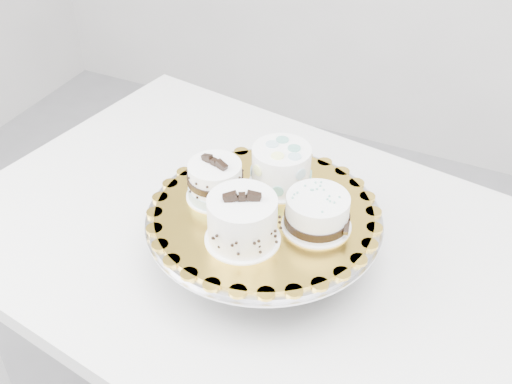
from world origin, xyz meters
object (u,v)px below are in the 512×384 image
at_px(cake_banded, 215,182).
at_px(table, 264,273).
at_px(cake_dots, 281,167).
at_px(cake_ribbon, 318,213).
at_px(cake_swirl, 242,221).
at_px(cake_stand, 264,229).
at_px(cake_board, 264,213).

bearing_deg(cake_banded, table, 49.44).
bearing_deg(cake_dots, cake_ribbon, -44.14).
bearing_deg(cake_ribbon, cake_swirl, -154.31).
relative_size(table, cake_banded, 11.46).
height_order(cake_stand, cake_swirl, cake_swirl).
bearing_deg(cake_stand, cake_board, 0.00).
height_order(table, cake_ribbon, cake_ribbon).
bearing_deg(cake_stand, table, 113.07).
xyz_separation_m(table, cake_stand, (0.02, -0.05, 0.16)).
distance_m(cake_stand, cake_swirl, 0.11).
relative_size(cake_swirl, cake_ribbon, 1.19).
bearing_deg(cake_swirl, table, 70.58).
bearing_deg(cake_dots, cake_swirl, -94.49).
distance_m(cake_swirl, cake_banded, 0.12).
height_order(cake_banded, cake_dots, cake_banded).
distance_m(cake_stand, cake_banded, 0.11).
bearing_deg(cake_board, cake_swirl, -91.24).
bearing_deg(cake_board, cake_banded, 178.87).
bearing_deg(cake_banded, cake_dots, 57.39).
xyz_separation_m(cake_stand, cake_board, (0.00, 0.00, 0.04)).
height_order(table, cake_swirl, cake_swirl).
height_order(cake_board, cake_banded, cake_banded).
bearing_deg(cake_banded, cake_stand, 14.00).
bearing_deg(table, cake_swirl, -72.09).
distance_m(table, cake_board, 0.20).
xyz_separation_m(table, cake_banded, (-0.07, -0.05, 0.23)).
bearing_deg(cake_board, table, 113.07).
height_order(cake_dots, cake_ribbon, cake_dots).
distance_m(cake_banded, cake_ribbon, 0.18).
distance_m(cake_board, cake_swirl, 0.09).
bearing_deg(cake_board, cake_dots, 93.54).
height_order(table, cake_dots, cake_dots).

